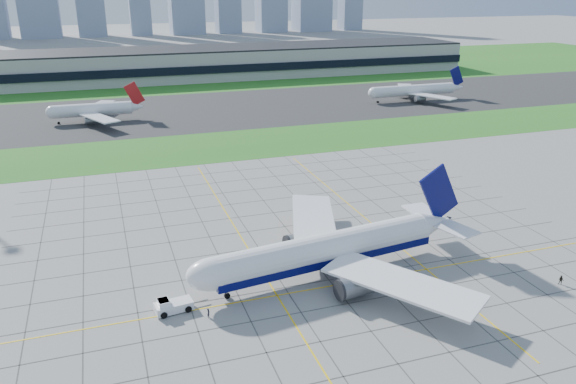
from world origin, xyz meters
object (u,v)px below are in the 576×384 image
at_px(airliner, 328,250).
at_px(pushback_tug, 172,306).
at_px(distant_jet_1, 94,110).
at_px(distant_jet_2, 415,90).
at_px(crew_near, 209,313).
at_px(crew_far, 561,280).

height_order(airliner, pushback_tug, airliner).
height_order(distant_jet_1, distant_jet_2, same).
bearing_deg(pushback_tug, distant_jet_2, 40.35).
relative_size(airliner, pushback_tug, 6.32).
bearing_deg(crew_near, pushback_tug, 77.60).
distance_m(pushback_tug, crew_near, 6.15).
distance_m(distant_jet_1, distant_jet_2, 132.84).
distance_m(pushback_tug, crew_far, 64.64).
distance_m(airliner, distant_jet_1, 140.37).
xyz_separation_m(pushback_tug, crew_far, (63.38, -12.74, -0.20)).
bearing_deg(airliner, crew_near, -170.15).
bearing_deg(crew_near, distant_jet_1, 28.16).
relative_size(crew_near, distant_jet_1, 0.04).
height_order(crew_near, crew_far, crew_far).
bearing_deg(distant_jet_1, airliner, -74.88).
bearing_deg(distant_jet_1, pushback_tug, -86.23).
bearing_deg(airliner, distant_jet_1, 97.61).
xyz_separation_m(airliner, distant_jet_2, (96.19, 133.20, -0.14)).
height_order(pushback_tug, distant_jet_1, distant_jet_1).
xyz_separation_m(crew_near, crew_far, (58.34, -9.23, 0.07)).
bearing_deg(distant_jet_1, crew_far, -64.45).
height_order(crew_near, distant_jet_2, distant_jet_2).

